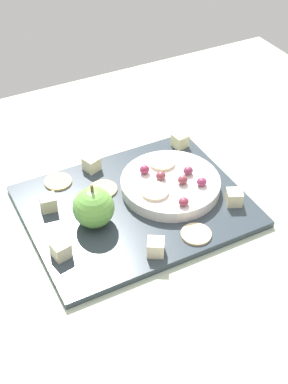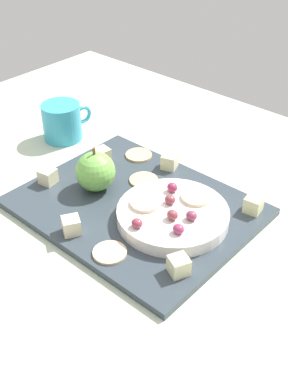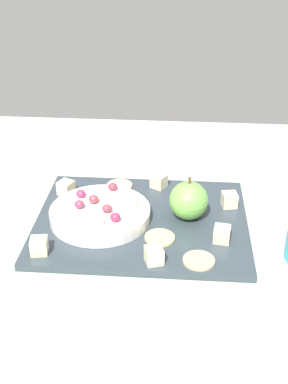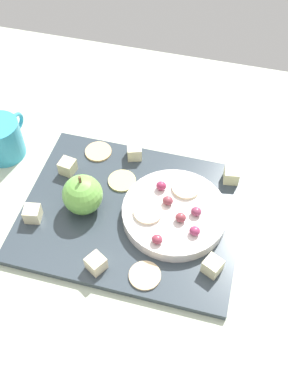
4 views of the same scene
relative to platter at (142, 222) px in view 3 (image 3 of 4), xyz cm
name	(u,v)px [view 3 (image 3 of 4)]	position (x,y,z in cm)	size (l,w,h in cm)	color
table	(142,228)	(-0.05, 1.18, -2.16)	(125.33, 98.29, 3.10)	#AEBAA0
platter	(142,222)	(0.00, 0.00, 0.00)	(37.62, 29.95, 1.22)	#303B43
serving_dish	(100,214)	(-7.44, -0.71, 1.68)	(17.92, 17.92, 2.14)	silver
apple_whole	(189,201)	(8.21, 0.86, 4.09)	(6.95, 6.95, 6.95)	#6CB149
apple_stem	(190,181)	(8.21, 0.86, 8.16)	(0.50, 0.50, 1.20)	brown
cheese_cube_0	(222,234)	(13.84, -5.75, 1.94)	(2.66, 2.66, 2.66)	beige
cheese_cube_1	(39,246)	(-15.68, -11.41, 1.94)	(2.66, 2.66, 2.66)	beige
cheese_cube_2	(229,200)	(15.85, 5.68, 1.94)	(2.66, 2.66, 2.66)	beige
cheese_cube_3	(154,255)	(2.90, -12.48, 1.94)	(2.66, 2.66, 2.66)	beige
cheese_cube_4	(159,181)	(2.39, 11.99, 1.94)	(2.66, 2.66, 2.66)	beige
cheese_cube_5	(66,188)	(-15.41, 7.79, 1.94)	(2.66, 2.66, 2.66)	beige
cracker_0	(199,260)	(9.96, -11.76, 0.81)	(5.10, 5.10, 0.40)	#DEB47A
cracker_1	(160,238)	(3.48, -5.97, 0.81)	(5.10, 5.10, 0.40)	#D4C37C
cracker_2	(120,186)	(-5.43, 11.51, 0.81)	(5.10, 5.10, 0.40)	#D7B88C
grape_0	(79,204)	(-11.06, -0.70, 3.51)	(1.79, 1.62, 1.51)	#853652
grape_1	(115,217)	(-4.17, -4.49, 3.57)	(1.79, 1.62, 1.63)	#982C4E
grape_2	(113,187)	(-6.04, 6.19, 3.48)	(1.79, 1.62, 1.46)	#8F3346
grape_3	(81,194)	(-11.54, 3.11, 3.49)	(1.79, 1.62, 1.48)	#943157
grape_4	(107,209)	(-5.98, -1.70, 3.50)	(1.79, 1.62, 1.49)	brown
grape_5	(94,200)	(-8.81, 1.05, 3.57)	(1.79, 1.62, 1.63)	brown
apple_slice_0	(125,203)	(-3.24, 1.26, 3.05)	(4.86, 4.86, 0.60)	beige
apple_slice_1	(90,222)	(-8.35, -5.51, 3.05)	(4.86, 4.86, 0.60)	beige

